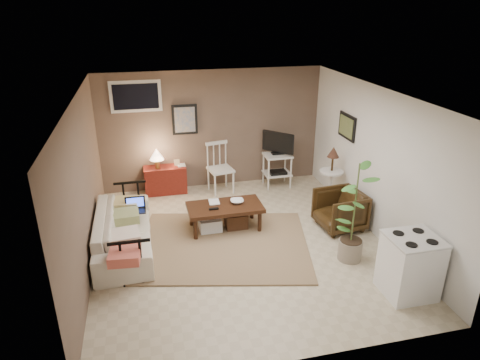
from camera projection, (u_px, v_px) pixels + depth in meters
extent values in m
plane|color=#C1B293|center=(240.00, 244.00, 6.89)|extent=(5.00, 5.00, 0.00)
cube|color=black|center=(185.00, 120.00, 8.44)|extent=(0.50, 0.03, 0.60)
cube|color=black|center=(347.00, 126.00, 7.71)|extent=(0.03, 0.60, 0.45)
cube|color=silver|center=(136.00, 96.00, 8.05)|extent=(0.96, 0.03, 0.60)
cube|color=#947D56|center=(223.00, 245.00, 6.83)|extent=(3.08, 2.67, 0.03)
cube|color=#351C0E|center=(225.00, 207.00, 7.17)|extent=(1.26, 0.67, 0.06)
cylinder|color=#351C0E|center=(195.00, 229.00, 6.92)|extent=(0.07, 0.07, 0.40)
cylinder|color=#351C0E|center=(260.00, 222.00, 7.16)|extent=(0.07, 0.07, 0.40)
cylinder|color=#351C0E|center=(191.00, 216.00, 7.34)|extent=(0.07, 0.07, 0.40)
cylinder|color=#351C0E|center=(252.00, 209.00, 7.59)|extent=(0.07, 0.07, 0.40)
cube|color=black|center=(214.00, 209.00, 7.01)|extent=(0.16, 0.05, 0.02)
cube|color=#4E2B1C|center=(236.00, 220.00, 7.31)|extent=(0.37, 0.32, 0.27)
cube|color=silver|center=(210.00, 224.00, 7.22)|extent=(0.37, 0.32, 0.23)
imported|color=beige|center=(123.00, 225.00, 6.62)|extent=(0.61, 2.09, 0.82)
cube|color=black|center=(136.00, 211.00, 6.90)|extent=(0.32, 0.22, 0.02)
cube|color=black|center=(135.00, 202.00, 6.97)|extent=(0.32, 0.02, 0.20)
cube|color=#385AFD|center=(135.00, 202.00, 6.96)|extent=(0.27, 0.00, 0.16)
cube|color=maroon|center=(166.00, 180.00, 8.63)|extent=(0.83, 0.37, 0.55)
cylinder|color=#A4893F|center=(157.00, 164.00, 8.43)|extent=(0.09, 0.09, 0.18)
cone|color=#FFD8B7|center=(157.00, 154.00, 8.35)|extent=(0.28, 0.28, 0.22)
cube|color=tan|center=(177.00, 163.00, 8.57)|extent=(0.11, 0.02, 0.14)
cube|color=silver|center=(221.00, 170.00, 8.60)|extent=(0.53, 0.53, 0.04)
cylinder|color=silver|center=(215.00, 186.00, 8.45)|extent=(0.04, 0.04, 0.46)
cylinder|color=silver|center=(233.00, 183.00, 8.60)|extent=(0.04, 0.04, 0.46)
cylinder|color=silver|center=(208.00, 179.00, 8.79)|extent=(0.04, 0.04, 0.46)
cylinder|color=silver|center=(226.00, 176.00, 8.93)|extent=(0.04, 0.04, 0.46)
cube|color=silver|center=(216.00, 143.00, 8.58)|extent=(0.46, 0.13, 0.07)
cube|color=silver|center=(277.00, 155.00, 8.80)|extent=(0.55, 0.45, 0.04)
cube|color=silver|center=(277.00, 173.00, 8.95)|extent=(0.55, 0.45, 0.03)
cylinder|color=silver|center=(269.00, 174.00, 8.70)|extent=(0.04, 0.04, 0.70)
cylinder|color=silver|center=(291.00, 172.00, 8.80)|extent=(0.04, 0.04, 0.70)
cylinder|color=silver|center=(263.00, 168.00, 9.04)|extent=(0.04, 0.04, 0.70)
cylinder|color=silver|center=(285.00, 166.00, 9.14)|extent=(0.04, 0.04, 0.70)
cube|color=black|center=(278.00, 153.00, 8.78)|extent=(0.25, 0.14, 0.03)
cube|color=black|center=(278.00, 142.00, 8.69)|extent=(0.52, 0.54, 0.42)
cube|color=#F7AC60|center=(278.00, 142.00, 8.69)|extent=(0.42, 0.44, 0.34)
cube|color=black|center=(278.00, 173.00, 8.90)|extent=(0.35, 0.25, 0.10)
cylinder|color=silver|center=(329.00, 204.00, 8.19)|extent=(0.31, 0.31, 0.03)
cylinder|color=silver|center=(330.00, 188.00, 8.06)|extent=(0.06, 0.06, 0.66)
cylinder|color=silver|center=(332.00, 171.00, 7.93)|extent=(0.44, 0.44, 0.03)
cylinder|color=#321F0D|center=(332.00, 163.00, 7.87)|extent=(0.04, 0.04, 0.28)
cone|color=#3E2419|center=(333.00, 152.00, 7.78)|extent=(0.22, 0.22, 0.20)
imported|color=#321F0D|center=(340.00, 208.00, 7.24)|extent=(0.74, 0.78, 0.74)
cylinder|color=gray|center=(350.00, 250.00, 6.43)|extent=(0.35, 0.35, 0.31)
cylinder|color=#4C602D|center=(355.00, 203.00, 6.13)|extent=(0.02, 0.02, 1.23)
cube|color=white|center=(410.00, 267.00, 5.58)|extent=(0.63, 0.59, 0.81)
cube|color=silver|center=(415.00, 239.00, 5.42)|extent=(0.65, 0.61, 0.03)
cylinder|color=black|center=(412.00, 245.00, 5.25)|extent=(0.14, 0.14, 0.01)
cylinder|color=black|center=(432.00, 242.00, 5.31)|extent=(0.14, 0.14, 0.01)
cylinder|color=black|center=(398.00, 233.00, 5.51)|extent=(0.14, 0.14, 0.01)
cylinder|color=black|center=(418.00, 231.00, 5.57)|extent=(0.14, 0.14, 0.01)
imported|color=#351C0E|center=(237.00, 197.00, 7.21)|extent=(0.23, 0.08, 0.22)
imported|color=#351C0E|center=(209.00, 196.00, 7.20)|extent=(0.18, 0.03, 0.24)
imported|color=#351C0E|center=(177.00, 161.00, 8.54)|extent=(0.15, 0.02, 0.20)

